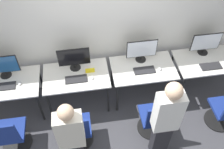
# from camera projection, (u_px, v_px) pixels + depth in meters

# --- Properties ---
(ground_plane) EXTENTS (20.00, 20.00, 0.00)m
(ground_plane) POSITION_uv_depth(u_px,v_px,m) (113.00, 112.00, 4.61)
(ground_plane) COLOR #3D3D42
(wall_back) EXTENTS (12.00, 0.05, 2.80)m
(wall_back) POSITION_uv_depth(u_px,v_px,m) (106.00, 23.00, 4.12)
(wall_back) COLOR silver
(wall_back) RESTS_ON ground_plane
(desk_far_left) EXTENTS (1.11, 0.71, 0.74)m
(desk_far_left) POSITION_uv_depth(u_px,v_px,m) (6.00, 87.00, 4.17)
(desk_far_left) COLOR silver
(desk_far_left) RESTS_ON ground_plane
(monitor_far_left) EXTENTS (0.54, 0.19, 0.43)m
(monitor_far_left) POSITION_uv_depth(u_px,v_px,m) (2.00, 66.00, 4.06)
(monitor_far_left) COLOR black
(monitor_far_left) RESTS_ON desk_far_left
(keyboard_far_left) EXTENTS (0.37, 0.17, 0.02)m
(keyboard_far_left) POSITION_uv_depth(u_px,v_px,m) (4.00, 86.00, 4.05)
(keyboard_far_left) COLOR #262628
(keyboard_far_left) RESTS_ON desk_far_left
(mouse_far_left) EXTENTS (0.06, 0.09, 0.03)m
(mouse_far_left) POSITION_uv_depth(u_px,v_px,m) (20.00, 83.00, 4.09)
(mouse_far_left) COLOR silver
(mouse_far_left) RESTS_ON desk_far_left
(office_chair_far_left) EXTENTS (0.48, 0.48, 0.88)m
(office_chair_far_left) POSITION_uv_depth(u_px,v_px,m) (11.00, 136.00, 3.90)
(office_chair_far_left) COLOR black
(office_chair_far_left) RESTS_ON ground_plane
(desk_left) EXTENTS (1.11, 0.71, 0.74)m
(desk_left) POSITION_uv_depth(u_px,v_px,m) (77.00, 78.00, 4.29)
(desk_left) COLOR silver
(desk_left) RESTS_ON ground_plane
(monitor_left) EXTENTS (0.54, 0.19, 0.43)m
(monitor_left) POSITION_uv_depth(u_px,v_px,m) (74.00, 58.00, 4.18)
(monitor_left) COLOR black
(monitor_left) RESTS_ON desk_left
(keyboard_left) EXTENTS (0.37, 0.17, 0.02)m
(keyboard_left) POSITION_uv_depth(u_px,v_px,m) (76.00, 79.00, 4.16)
(keyboard_left) COLOR #262628
(keyboard_left) RESTS_ON desk_left
(mouse_left) EXTENTS (0.06, 0.09, 0.03)m
(mouse_left) POSITION_uv_depth(u_px,v_px,m) (92.00, 78.00, 4.17)
(mouse_left) COLOR silver
(mouse_left) RESTS_ON desk_left
(office_chair_left) EXTENTS (0.48, 0.48, 0.88)m
(office_chair_left) POSITION_uv_depth(u_px,v_px,m) (78.00, 131.00, 3.96)
(office_chair_left) COLOR black
(office_chair_left) RESTS_ON ground_plane
(person_left) EXTENTS (0.36, 0.20, 1.55)m
(person_left) POSITION_uv_depth(u_px,v_px,m) (72.00, 138.00, 3.35)
(person_left) COLOR #232328
(person_left) RESTS_ON ground_plane
(desk_right) EXTENTS (1.11, 0.71, 0.74)m
(desk_right) POSITION_uv_depth(u_px,v_px,m) (143.00, 71.00, 4.41)
(desk_right) COLOR silver
(desk_right) RESTS_ON ground_plane
(monitor_right) EXTENTS (0.54, 0.19, 0.43)m
(monitor_right) POSITION_uv_depth(u_px,v_px,m) (142.00, 50.00, 4.32)
(monitor_right) COLOR black
(monitor_right) RESTS_ON desk_right
(keyboard_right) EXTENTS (0.37, 0.17, 0.02)m
(keyboard_right) POSITION_uv_depth(u_px,v_px,m) (144.00, 70.00, 4.29)
(keyboard_right) COLOR #262628
(keyboard_right) RESTS_ON desk_right
(mouse_right) EXTENTS (0.06, 0.09, 0.03)m
(mouse_right) POSITION_uv_depth(u_px,v_px,m) (160.00, 69.00, 4.31)
(mouse_right) COLOR silver
(mouse_right) RESTS_ON desk_right
(office_chair_right) EXTENTS (0.48, 0.48, 0.88)m
(office_chair_right) POSITION_uv_depth(u_px,v_px,m) (154.00, 120.00, 4.10)
(office_chair_right) COLOR black
(office_chair_right) RESTS_ON ground_plane
(person_right) EXTENTS (0.36, 0.22, 1.69)m
(person_right) POSITION_uv_depth(u_px,v_px,m) (165.00, 120.00, 3.43)
(person_right) COLOR #232328
(person_right) RESTS_ON ground_plane
(desk_far_right) EXTENTS (1.11, 0.71, 0.74)m
(desk_far_right) POSITION_uv_depth(u_px,v_px,m) (206.00, 64.00, 4.53)
(desk_far_right) COLOR silver
(desk_far_right) RESTS_ON ground_plane
(monitor_far_right) EXTENTS (0.54, 0.19, 0.43)m
(monitor_far_right) POSITION_uv_depth(u_px,v_px,m) (206.00, 43.00, 4.44)
(monitor_far_right) COLOR black
(monitor_far_right) RESTS_ON desk_far_right
(keyboard_far_right) EXTENTS (0.37, 0.17, 0.02)m
(keyboard_far_right) POSITION_uv_depth(u_px,v_px,m) (211.00, 66.00, 4.36)
(keyboard_far_right) COLOR #262628
(keyboard_far_right) RESTS_ON desk_far_right
(placard_left) EXTENTS (0.16, 0.03, 0.08)m
(placard_left) POSITION_uv_depth(u_px,v_px,m) (90.00, 70.00, 4.25)
(placard_left) COLOR yellow
(placard_left) RESTS_ON desk_left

